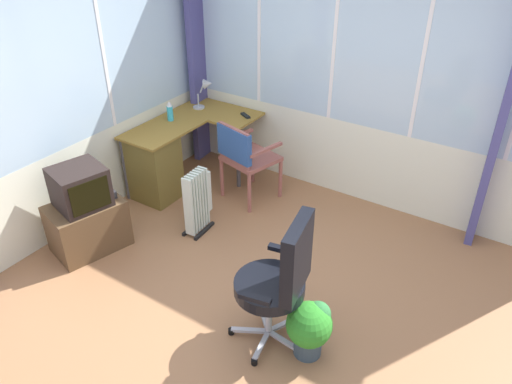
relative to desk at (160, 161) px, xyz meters
The scene contains 14 objects.
ground 2.09m from the desk, 116.92° to the right, with size 4.99×5.24×0.06m, color #986843.
north_window_panel 1.37m from the desk, 160.48° to the left, with size 3.99×0.07×2.71m.
east_window_panel 2.33m from the desk, 58.89° to the right, with size 0.07×4.24×2.71m.
curtain_corner 1.34m from the desk, 11.54° to the left, with size 0.32×0.07×2.61m, color #4B4986.
curtain_east_far 3.29m from the desk, 71.16° to the right, with size 0.32×0.07×2.61m, color #4B4986.
desk is the anchor object (origin of this frame).
desk_lamp 0.98m from the desk, ahead, with size 0.24×0.21×0.33m.
tv_remote 1.04m from the desk, 32.12° to the right, with size 0.04×0.15×0.02m, color black.
spray_bottle 0.54m from the desk, 15.38° to the left, with size 0.06×0.06×0.22m.
wooden_armchair 0.90m from the desk, 65.47° to the right, with size 0.59×0.59×0.87m.
office_chair 2.38m from the desk, 116.98° to the right, with size 0.62×0.57×1.07m.
tv_on_stand 1.07m from the desk, behind, with size 0.73×0.59×0.83m.
space_heater 0.81m from the desk, 111.76° to the right, with size 0.35×0.19×0.64m.
potted_plant 2.58m from the desk, 114.32° to the right, with size 0.33×0.33×0.44m.
Camera 1 is at (-2.40, -1.55, 2.88)m, focal length 35.06 mm.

